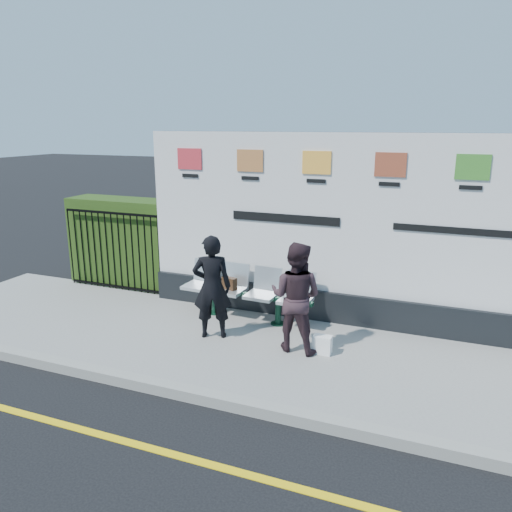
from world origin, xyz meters
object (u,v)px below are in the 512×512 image
at_px(woman_left, 212,287).
at_px(bench, 245,305).
at_px(billboard, 385,247).
at_px(woman_right, 296,297).

bearing_deg(woman_left, bench, -124.74).
relative_size(billboard, woman_left, 5.09).
bearing_deg(woman_left, billboard, -172.55).
height_order(billboard, woman_left, billboard).
xyz_separation_m(billboard, bench, (-2.12, -0.49, -1.06)).
distance_m(billboard, woman_left, 2.71).
bearing_deg(bench, woman_right, -32.89).
bearing_deg(billboard, bench, -167.12).
bearing_deg(billboard, woman_right, -128.81).
distance_m(bench, woman_right, 1.46).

